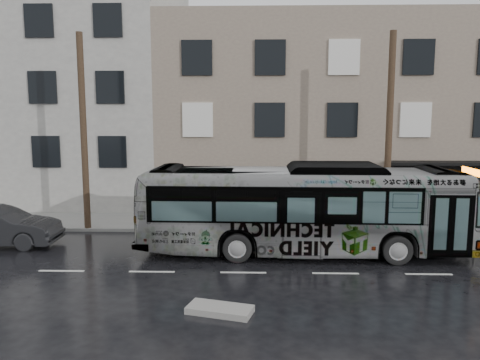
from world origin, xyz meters
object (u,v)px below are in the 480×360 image
at_px(sign_post, 410,204).
at_px(utility_pole_rear, 84,132).
at_px(bus, 302,209).
at_px(utility_pole_front, 389,133).

bearing_deg(sign_post, utility_pole_rear, 180.00).
relative_size(utility_pole_rear, bus, 0.70).
distance_m(utility_pole_front, utility_pole_rear, 14.00).
bearing_deg(bus, utility_pole_front, -50.19).
relative_size(utility_pole_rear, sign_post, 3.75).
bearing_deg(utility_pole_front, utility_pole_rear, 180.00).
height_order(sign_post, bus, bus).
bearing_deg(bus, utility_pole_rear, 72.15).
xyz_separation_m(utility_pole_front, utility_pole_rear, (-14.00, 0.00, 0.00)).
distance_m(utility_pole_front, bus, 6.13).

